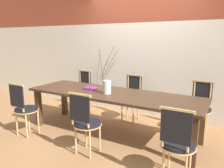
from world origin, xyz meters
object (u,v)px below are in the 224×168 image
Objects in this scene: chair_near_center at (177,142)px; book_stack at (90,88)px; vase_centerpiece at (107,86)px; dining_table at (112,98)px; chair_far_center at (200,105)px.

book_stack is at bearing 154.76° from chair_near_center.
chair_near_center is 1.20× the size of vase_centerpiece.
chair_near_center reaches higher than dining_table.
chair_near_center is at bearing -31.36° from dining_table.
book_stack is (-1.76, -0.73, 0.24)m from chair_far_center.
chair_near_center is 1.55m from chair_far_center.
chair_near_center is at bearing -27.54° from vase_centerpiece.
book_stack is (-0.47, 0.05, 0.10)m from dining_table.
dining_table is at bearing -5.72° from book_stack.
chair_near_center is (1.28, -0.78, -0.14)m from dining_table.
book_stack is at bearing 22.51° from chair_far_center.
chair_far_center is at bearing 32.93° from vase_centerpiece.
chair_far_center is at bearing 22.51° from book_stack.
chair_near_center is at bearing -25.24° from book_stack.
chair_near_center and chair_far_center have the same top height.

